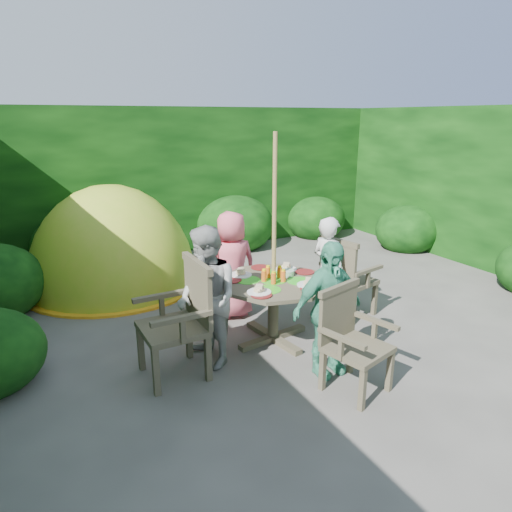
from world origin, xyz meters
name	(u,v)px	position (x,y,z in m)	size (l,w,h in m)	color
ground	(309,321)	(0.00, 0.00, 0.00)	(60.00, 60.00, 0.00)	#4D4A45
hedge_enclosure	(257,200)	(0.00, 1.33, 1.25)	(9.00, 9.00, 2.50)	black
patio_table	(274,290)	(-0.61, -0.21, 0.58)	(1.35, 1.35, 0.83)	#3E3829
parasol_pole	(274,243)	(-0.62, -0.22, 1.10)	(0.04, 0.04, 2.20)	olive
garden_chair_right	(346,276)	(0.47, -0.05, 0.51)	(0.62, 0.67, 0.95)	#3E3829
garden_chair_left	(182,318)	(-1.69, -0.39, 0.56)	(0.58, 0.64, 1.05)	#3E3829
garden_chair_back	(219,270)	(-0.79, 0.87, 0.51)	(0.62, 0.57, 0.95)	#3E3829
garden_chair_front	(351,338)	(-0.46, -1.31, 0.48)	(0.65, 0.60, 0.90)	#3E3829
child_right	(328,271)	(0.17, -0.09, 0.63)	(0.46, 0.30, 1.27)	silver
child_left	(207,298)	(-1.41, -0.34, 0.69)	(0.67, 0.52, 1.38)	#9EA09A
child_back	(232,265)	(-0.74, 0.57, 0.65)	(0.63, 0.41, 1.30)	#E45E6F
child_front	(328,309)	(-0.49, -1.01, 0.65)	(0.76, 0.32, 1.29)	#47A680
dome_tent	(115,283)	(-1.79, 2.38, 0.00)	(2.76, 2.76, 2.88)	#9ABF24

